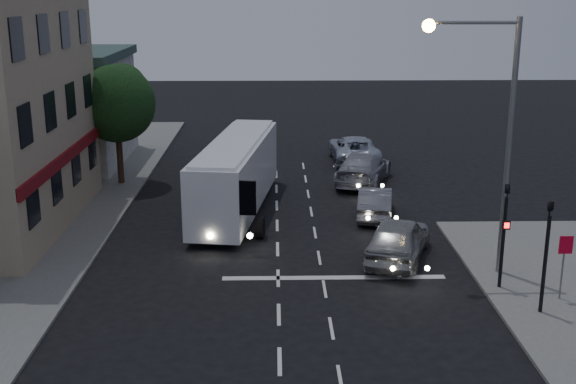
{
  "coord_description": "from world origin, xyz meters",
  "views": [
    {
      "loc": [
        -0.13,
        -22.03,
        9.98
      ],
      "look_at": [
        0.43,
        5.58,
        2.2
      ],
      "focal_mm": 45.0,
      "sensor_mm": 36.0,
      "label": 1
    }
  ],
  "objects_px": {
    "street_tree": "(116,100)",
    "traffic_signal_side": "(547,243)",
    "car_sedan_a": "(375,202)",
    "car_suv": "(398,238)",
    "traffic_signal_main": "(505,223)",
    "tour_bus": "(236,173)",
    "car_sedan_c": "(354,149)",
    "streetlight": "(492,118)",
    "regulatory_sign": "(564,257)",
    "car_sedan_b": "(363,168)"
  },
  "relations": [
    {
      "from": "street_tree",
      "to": "traffic_signal_side",
      "type": "bearing_deg",
      "value": -44.5
    },
    {
      "from": "car_sedan_a",
      "to": "street_tree",
      "type": "relative_size",
      "value": 0.68
    },
    {
      "from": "car_suv",
      "to": "car_sedan_a",
      "type": "xyz_separation_m",
      "value": [
        -0.13,
        5.36,
        -0.15
      ]
    },
    {
      "from": "traffic_signal_main",
      "to": "traffic_signal_side",
      "type": "height_order",
      "value": "same"
    },
    {
      "from": "traffic_signal_main",
      "to": "traffic_signal_side",
      "type": "bearing_deg",
      "value": -70.51
    },
    {
      "from": "car_sedan_a",
      "to": "traffic_signal_main",
      "type": "relative_size",
      "value": 1.03
    },
    {
      "from": "tour_bus",
      "to": "car_sedan_c",
      "type": "relative_size",
      "value": 1.97
    },
    {
      "from": "car_sedan_c",
      "to": "traffic_signal_main",
      "type": "bearing_deg",
      "value": 97.42
    },
    {
      "from": "streetlight",
      "to": "street_tree",
      "type": "relative_size",
      "value": 1.45
    },
    {
      "from": "traffic_signal_side",
      "to": "regulatory_sign",
      "type": "height_order",
      "value": "traffic_signal_side"
    },
    {
      "from": "car_sedan_a",
      "to": "traffic_signal_side",
      "type": "xyz_separation_m",
      "value": [
        3.85,
        -10.36,
        1.73
      ]
    },
    {
      "from": "car_sedan_b",
      "to": "traffic_signal_side",
      "type": "relative_size",
      "value": 1.36
    },
    {
      "from": "car_sedan_c",
      "to": "traffic_signal_main",
      "type": "relative_size",
      "value": 1.39
    },
    {
      "from": "car_sedan_a",
      "to": "regulatory_sign",
      "type": "bearing_deg",
      "value": 126.35
    },
    {
      "from": "car_suv",
      "to": "streetlight",
      "type": "relative_size",
      "value": 0.55
    },
    {
      "from": "tour_bus",
      "to": "car_sedan_b",
      "type": "height_order",
      "value": "tour_bus"
    },
    {
      "from": "car_sedan_b",
      "to": "traffic_signal_main",
      "type": "bearing_deg",
      "value": 120.46
    },
    {
      "from": "traffic_signal_main",
      "to": "street_tree",
      "type": "xyz_separation_m",
      "value": [
        -15.81,
        14.25,
        2.08
      ]
    },
    {
      "from": "car_sedan_c",
      "to": "regulatory_sign",
      "type": "relative_size",
      "value": 2.59
    },
    {
      "from": "car_suv",
      "to": "street_tree",
      "type": "height_order",
      "value": "street_tree"
    },
    {
      "from": "tour_bus",
      "to": "car_sedan_a",
      "type": "xyz_separation_m",
      "value": [
        6.31,
        -1.01,
        -1.13
      ]
    },
    {
      "from": "traffic_signal_main",
      "to": "streetlight",
      "type": "distance_m",
      "value": 3.61
    },
    {
      "from": "car_sedan_a",
      "to": "car_sedan_c",
      "type": "relative_size",
      "value": 0.74
    },
    {
      "from": "traffic_signal_main",
      "to": "traffic_signal_side",
      "type": "relative_size",
      "value": 1.0
    },
    {
      "from": "tour_bus",
      "to": "car_sedan_b",
      "type": "bearing_deg",
      "value": 45.13
    },
    {
      "from": "car_sedan_a",
      "to": "traffic_signal_side",
      "type": "bearing_deg",
      "value": 119.44
    },
    {
      "from": "traffic_signal_side",
      "to": "car_sedan_c",
      "type": "bearing_deg",
      "value": 99.75
    },
    {
      "from": "traffic_signal_main",
      "to": "streetlight",
      "type": "bearing_deg",
      "value": 100.2
    },
    {
      "from": "car_sedan_b",
      "to": "car_sedan_c",
      "type": "distance_m",
      "value": 4.82
    },
    {
      "from": "car_sedan_b",
      "to": "streetlight",
      "type": "distance_m",
      "value": 14.09
    },
    {
      "from": "traffic_signal_side",
      "to": "car_sedan_b",
      "type": "bearing_deg",
      "value": 102.7
    },
    {
      "from": "traffic_signal_side",
      "to": "streetlight",
      "type": "height_order",
      "value": "streetlight"
    },
    {
      "from": "car_sedan_b",
      "to": "traffic_signal_main",
      "type": "distance_m",
      "value": 14.73
    },
    {
      "from": "car_suv",
      "to": "traffic_signal_main",
      "type": "distance_m",
      "value": 4.56
    },
    {
      "from": "car_sedan_b",
      "to": "regulatory_sign",
      "type": "height_order",
      "value": "regulatory_sign"
    },
    {
      "from": "car_sedan_b",
      "to": "regulatory_sign",
      "type": "xyz_separation_m",
      "value": [
        4.68,
        -15.35,
        0.79
      ]
    },
    {
      "from": "car_suv",
      "to": "traffic_signal_side",
      "type": "xyz_separation_m",
      "value": [
        3.72,
        -5.0,
        1.58
      ]
    },
    {
      "from": "streetlight",
      "to": "traffic_signal_side",
      "type": "bearing_deg",
      "value": -74.3
    },
    {
      "from": "regulatory_sign",
      "to": "street_tree",
      "type": "relative_size",
      "value": 0.35
    },
    {
      "from": "traffic_signal_main",
      "to": "street_tree",
      "type": "distance_m",
      "value": 21.38
    },
    {
      "from": "car_sedan_b",
      "to": "street_tree",
      "type": "bearing_deg",
      "value": 19.13
    },
    {
      "from": "car_sedan_b",
      "to": "street_tree",
      "type": "distance_m",
      "value": 13.35
    },
    {
      "from": "tour_bus",
      "to": "streetlight",
      "type": "bearing_deg",
      "value": -33.07
    },
    {
      "from": "car_sedan_a",
      "to": "traffic_signal_main",
      "type": "bearing_deg",
      "value": 119.65
    },
    {
      "from": "tour_bus",
      "to": "car_suv",
      "type": "xyz_separation_m",
      "value": [
        6.44,
        -6.37,
        -0.98
      ]
    },
    {
      "from": "street_tree",
      "to": "car_sedan_a",
      "type": "bearing_deg",
      "value": -24.87
    },
    {
      "from": "traffic_signal_main",
      "to": "tour_bus",
      "type": "bearing_deg",
      "value": 135.21
    },
    {
      "from": "car_sedan_a",
      "to": "streetlight",
      "type": "distance_m",
      "value": 9.07
    },
    {
      "from": "car_sedan_a",
      "to": "street_tree",
      "type": "distance_m",
      "value": 14.46
    },
    {
      "from": "car_sedan_c",
      "to": "street_tree",
      "type": "height_order",
      "value": "street_tree"
    }
  ]
}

